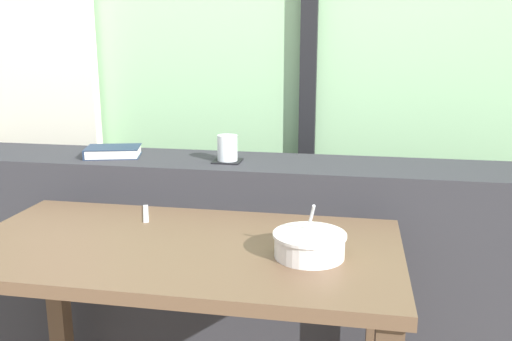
{
  "coord_description": "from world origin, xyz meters",
  "views": [
    {
      "loc": [
        0.42,
        -1.37,
        1.28
      ],
      "look_at": [
        0.08,
        0.47,
        0.82
      ],
      "focal_mm": 38.25,
      "sensor_mm": 36.0,
      "label": 1
    }
  ],
  "objects_px": {
    "soup_bowl": "(309,245)",
    "closed_book": "(113,152)",
    "juice_glass": "(227,149)",
    "coaster_square": "(228,161)",
    "fork_utensil": "(146,213)",
    "breakfast_table": "(182,282)"
  },
  "relations": [
    {
      "from": "juice_glass",
      "to": "closed_book",
      "type": "distance_m",
      "value": 0.45
    },
    {
      "from": "coaster_square",
      "to": "fork_utensil",
      "type": "distance_m",
      "value": 0.39
    },
    {
      "from": "breakfast_table",
      "to": "soup_bowl",
      "type": "relative_size",
      "value": 6.33
    },
    {
      "from": "soup_bowl",
      "to": "closed_book",
      "type": "bearing_deg",
      "value": 144.22
    },
    {
      "from": "soup_bowl",
      "to": "fork_utensil",
      "type": "relative_size",
      "value": 1.12
    },
    {
      "from": "breakfast_table",
      "to": "closed_book",
      "type": "bearing_deg",
      "value": 129.12
    },
    {
      "from": "coaster_square",
      "to": "fork_utensil",
      "type": "xyz_separation_m",
      "value": [
        -0.2,
        -0.31,
        -0.11
      ]
    },
    {
      "from": "soup_bowl",
      "to": "juice_glass",
      "type": "bearing_deg",
      "value": 121.75
    },
    {
      "from": "breakfast_table",
      "to": "juice_glass",
      "type": "relative_size",
      "value": 12.91
    },
    {
      "from": "juice_glass",
      "to": "soup_bowl",
      "type": "distance_m",
      "value": 0.68
    },
    {
      "from": "juice_glass",
      "to": "closed_book",
      "type": "height_order",
      "value": "juice_glass"
    },
    {
      "from": "breakfast_table",
      "to": "fork_utensil",
      "type": "relative_size",
      "value": 7.09
    },
    {
      "from": "coaster_square",
      "to": "fork_utensil",
      "type": "relative_size",
      "value": 0.59
    },
    {
      "from": "juice_glass",
      "to": "soup_bowl",
      "type": "xyz_separation_m",
      "value": [
        0.35,
        -0.57,
        -0.13
      ]
    },
    {
      "from": "closed_book",
      "to": "juice_glass",
      "type": "bearing_deg",
      "value": -1.46
    },
    {
      "from": "fork_utensil",
      "to": "coaster_square",
      "type": "bearing_deg",
      "value": 35.35
    },
    {
      "from": "breakfast_table",
      "to": "coaster_square",
      "type": "distance_m",
      "value": 0.59
    },
    {
      "from": "juice_glass",
      "to": "fork_utensil",
      "type": "height_order",
      "value": "juice_glass"
    },
    {
      "from": "coaster_square",
      "to": "closed_book",
      "type": "xyz_separation_m",
      "value": [
        -0.45,
        0.01,
        0.02
      ]
    },
    {
      "from": "closed_book",
      "to": "fork_utensil",
      "type": "bearing_deg",
      "value": -51.73
    },
    {
      "from": "breakfast_table",
      "to": "closed_book",
      "type": "relative_size",
      "value": 5.24
    },
    {
      "from": "coaster_square",
      "to": "soup_bowl",
      "type": "bearing_deg",
      "value": -58.25
    }
  ]
}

